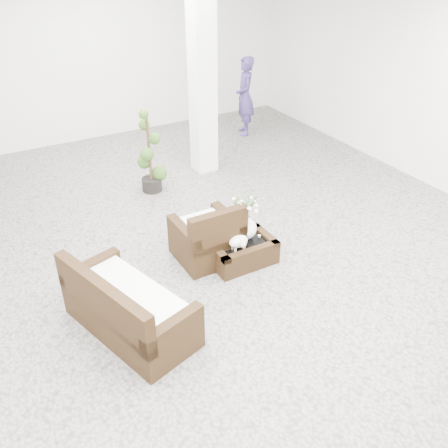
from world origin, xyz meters
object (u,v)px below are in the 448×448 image
armchair (207,230)px  coffee_table (242,252)px  loveseat (129,299)px  topiary (149,152)px

armchair → coffee_table: bearing=136.7°
coffee_table → loveseat: loveseat is taller
armchair → loveseat: armchair is taller
coffee_table → topiary: (-0.26, 2.68, 0.59)m
topiary → loveseat: bearing=-116.2°
topiary → armchair: bearing=-92.7°
loveseat → topiary: size_ratio=1.11×
loveseat → topiary: (1.57, 3.20, 0.30)m
coffee_table → loveseat: bearing=-164.2°
coffee_table → armchair: 0.59m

